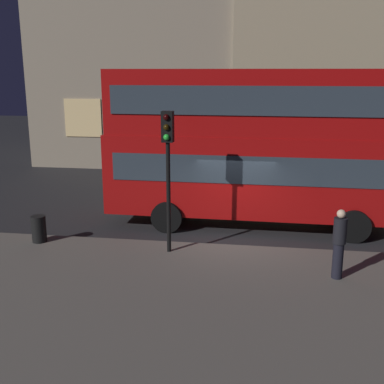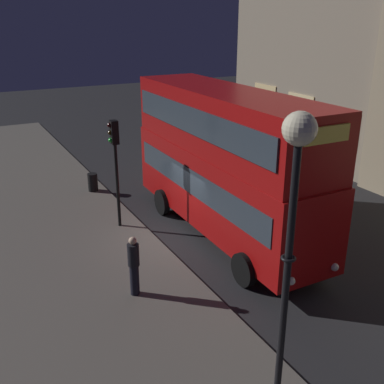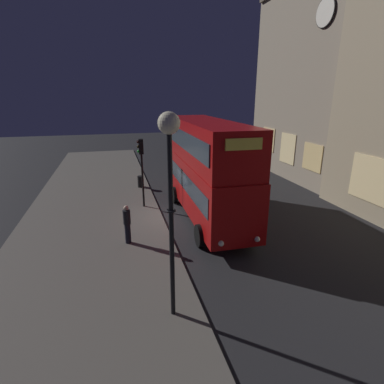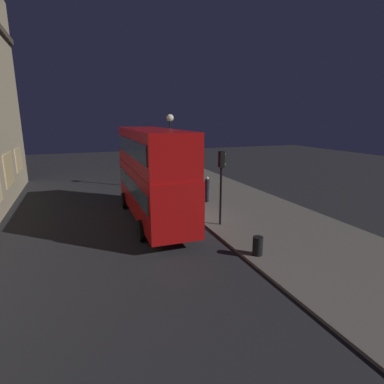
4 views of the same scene
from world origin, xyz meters
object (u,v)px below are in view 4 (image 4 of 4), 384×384
Objects in this scene: double_decker_bus at (152,171)px; traffic_light_near_kerb at (221,173)px; street_lamp at (170,132)px; litter_bin at (258,246)px; pedestrian at (207,189)px.

traffic_light_near_kerb is at bearing -123.62° from double_decker_bus.
litter_bin is (-13.83, 0.34, -4.27)m from street_lamp.
traffic_light_near_kerb is 0.67× the size of street_lamp.
street_lamp is (7.48, -3.36, 1.82)m from double_decker_bus.
pedestrian is at bearing -9.19° from litter_bin.
double_decker_bus is 3.94m from traffic_light_near_kerb.
double_decker_bus is at bearing 57.52° from traffic_light_near_kerb.
traffic_light_near_kerb is 9.86m from street_lamp.
litter_bin is at bearing 155.70° from pedestrian.
double_decker_bus is 1.63× the size of street_lamp.
pedestrian is (-5.12, -1.07, -3.74)m from street_lamp.
double_decker_bus is 5.37m from pedestrian.
double_decker_bus is at bearing 102.94° from pedestrian.
litter_bin is at bearing 178.58° from street_lamp.
pedestrian is at bearing -61.14° from double_decker_bus.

